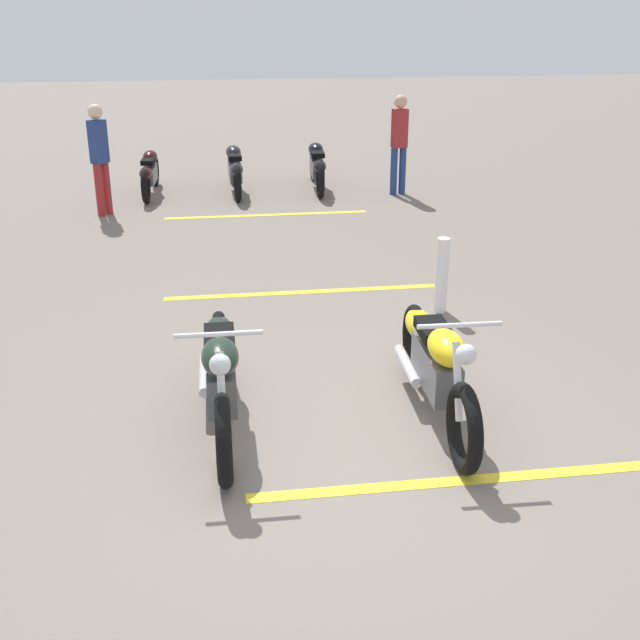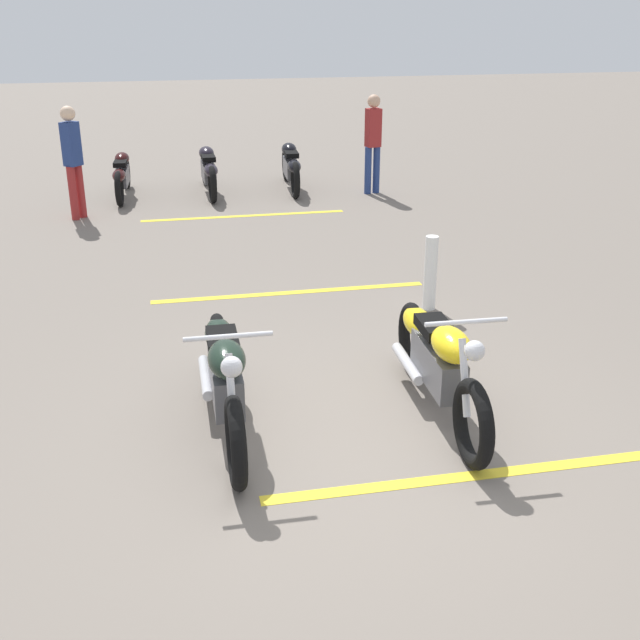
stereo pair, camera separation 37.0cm
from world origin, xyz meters
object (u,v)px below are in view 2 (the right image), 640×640
Objects in this scene: motorcycle_bright_foreground at (438,360)px; motorcycle_row_far_left at (291,166)px; bollard_post at (430,273)px; motorcycle_dark_foreground at (225,374)px; bystander_near_row at (373,139)px; motorcycle_row_center at (122,175)px; motorcycle_row_left at (209,170)px; bystander_secondary at (73,157)px.

motorcycle_row_far_left is at bearing -179.76° from motorcycle_bright_foreground.
motorcycle_dark_foreground is at bearing 131.61° from bollard_post.
motorcycle_row_far_left is at bearing 4.74° from bollard_post.
bystander_near_row is (7.73, -3.27, 0.48)m from motorcycle_dark_foreground.
motorcycle_row_center is at bearing -109.86° from bystander_near_row.
bollard_post is (2.24, -0.71, -0.05)m from motorcycle_bright_foreground.
motorcycle_row_left is at bearing 95.28° from motorcycle_row_far_left.
bollard_post is (-5.57, 0.84, -0.53)m from bystander_near_row.
motorcycle_row_left is (8.22, -0.46, -0.03)m from motorcycle_dark_foreground.
bystander_secondary is (-1.27, 0.65, 0.56)m from motorcycle_row_center.
bystander_secondary is at bearing -166.11° from motorcycle_dark_foreground.
motorcycle_dark_foreground is 1.30× the size of bystander_secondary.
motorcycle_dark_foreground is 3.25m from bollard_post.
motorcycle_row_far_left is 1.24× the size of bystander_near_row.
motorcycle_dark_foreground is at bearing -169.61° from motorcycle_row_center.
bystander_secondary is at bearing 40.30° from bollard_post.
motorcycle_row_far_left is 1.22× the size of bystander_secondary.
motorcycle_row_left is (-0.06, 1.46, -0.00)m from motorcycle_row_far_left.
bystander_secondary is 2.06× the size of bollard_post.
motorcycle_bright_foreground is 2.69× the size of bollard_post.
motorcycle_dark_foreground reaches higher than motorcycle_row_far_left.
bystander_secondary reaches higher than bystander_near_row.
bystander_secondary is (-1.30, 3.58, 0.53)m from motorcycle_row_far_left.
motorcycle_bright_foreground is 1.30× the size of bystander_secondary.
bollard_post is at bearing -172.15° from motorcycle_row_far_left.
bollard_post is (-6.08, -3.44, 0.02)m from motorcycle_row_center.
motorcycle_row_left is at bearing 177.33° from motorcycle_dark_foreground.
bystander_secondary is (7.05, 3.38, 0.49)m from motorcycle_bright_foreground.
bystander_near_row is at bearing 157.60° from motorcycle_dark_foreground.
motorcycle_row_left is 1.07× the size of motorcycle_row_center.
motorcycle_bright_foreground is 8.76m from motorcycle_row_center.
motorcycle_dark_foreground is 1.15× the size of motorcycle_row_center.
motorcycle_row_far_left is (8.35, -0.20, -0.03)m from motorcycle_bright_foreground.
bystander_secondary is at bearing -152.80° from motorcycle_bright_foreground.
motorcycle_row_far_left is (8.27, -1.92, -0.03)m from motorcycle_dark_foreground.
motorcycle_bright_foreground is 1.00× the size of motorcycle_dark_foreground.
bystander_near_row is at bearing -100.85° from motorcycle_row_left.
motorcycle_dark_foreground is 1.32× the size of bystander_near_row.
motorcycle_dark_foreground is at bearing -35.94° from bystander_near_row.
bystander_near_row is 0.99× the size of bystander_secondary.
bystander_near_row reaches higher than motorcycle_row_left.
bystander_secondary reaches higher than motorcycle_row_center.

